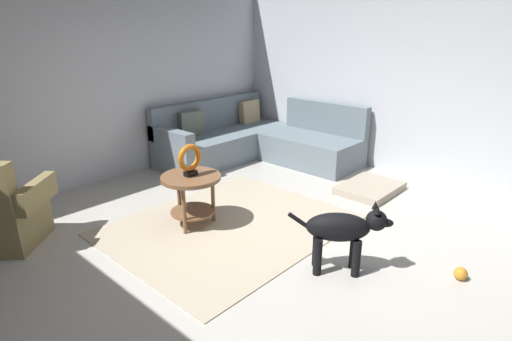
{
  "coord_description": "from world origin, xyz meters",
  "views": [
    {
      "loc": [
        -2.46,
        -2.07,
        1.94
      ],
      "look_at": [
        0.45,
        0.6,
        0.55
      ],
      "focal_mm": 28.72,
      "sensor_mm": 36.0,
      "label": 1
    }
  ],
  "objects_px": {
    "sectional_couch": "(255,141)",
    "dog": "(343,230)",
    "dog_bed_mat": "(370,188)",
    "torus_sculpture": "(190,159)",
    "side_table": "(191,187)",
    "dog_toy_ball": "(461,274)"
  },
  "relations": [
    {
      "from": "dog_toy_ball",
      "to": "dog_bed_mat",
      "type": "bearing_deg",
      "value": 49.78
    },
    {
      "from": "torus_sculpture",
      "to": "dog_toy_ball",
      "type": "height_order",
      "value": "torus_sculpture"
    },
    {
      "from": "sectional_couch",
      "to": "dog",
      "type": "bearing_deg",
      "value": -124.29
    },
    {
      "from": "dog",
      "to": "dog_toy_ball",
      "type": "xyz_separation_m",
      "value": [
        0.54,
        -0.79,
        -0.32
      ]
    },
    {
      "from": "sectional_couch",
      "to": "dog_bed_mat",
      "type": "relative_size",
      "value": 2.81
    },
    {
      "from": "sectional_couch",
      "to": "torus_sculpture",
      "type": "height_order",
      "value": "sectional_couch"
    },
    {
      "from": "side_table",
      "to": "dog_bed_mat",
      "type": "bearing_deg",
      "value": -23.94
    },
    {
      "from": "dog",
      "to": "torus_sculpture",
      "type": "bearing_deg",
      "value": -117.53
    },
    {
      "from": "side_table",
      "to": "torus_sculpture",
      "type": "xyz_separation_m",
      "value": [
        0.0,
        -0.0,
        0.29
      ]
    },
    {
      "from": "sectional_couch",
      "to": "dog",
      "type": "height_order",
      "value": "sectional_couch"
    },
    {
      "from": "torus_sculpture",
      "to": "dog_toy_ball",
      "type": "distance_m",
      "value": 2.59
    },
    {
      "from": "side_table",
      "to": "torus_sculpture",
      "type": "relative_size",
      "value": 1.84
    },
    {
      "from": "dog_bed_mat",
      "to": "dog_toy_ball",
      "type": "bearing_deg",
      "value": -130.22
    },
    {
      "from": "side_table",
      "to": "dog",
      "type": "bearing_deg",
      "value": -79.51
    },
    {
      "from": "sectional_couch",
      "to": "torus_sculpture",
      "type": "relative_size",
      "value": 6.9
    },
    {
      "from": "torus_sculpture",
      "to": "dog",
      "type": "distance_m",
      "value": 1.64
    },
    {
      "from": "dog",
      "to": "side_table",
      "type": "bearing_deg",
      "value": -117.53
    },
    {
      "from": "dog",
      "to": "dog_toy_ball",
      "type": "distance_m",
      "value": 1.01
    },
    {
      "from": "torus_sculpture",
      "to": "dog_toy_ball",
      "type": "relative_size",
      "value": 3.06
    },
    {
      "from": "dog",
      "to": "dog_toy_ball",
      "type": "relative_size",
      "value": 6.56
    },
    {
      "from": "side_table",
      "to": "dog_toy_ball",
      "type": "xyz_separation_m",
      "value": [
        0.84,
        -2.36,
        -0.36
      ]
    },
    {
      "from": "dog_bed_mat",
      "to": "torus_sculpture",
      "type": "bearing_deg",
      "value": 156.06
    }
  ]
}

